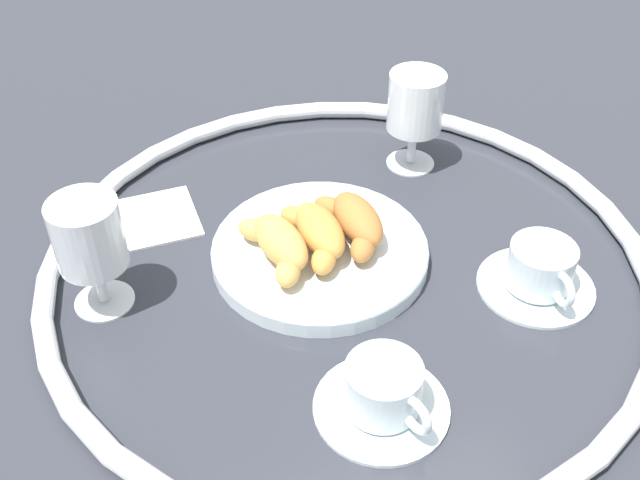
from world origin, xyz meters
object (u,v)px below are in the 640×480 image
(croissant_large, at_px, (355,221))
(folded_napkin, at_px, (153,218))
(coffee_cup_far, at_px, (540,272))
(juice_glass_left, at_px, (89,240))
(croissant_small, at_px, (318,232))
(juice_glass_right, at_px, (415,106))
(croissant_extra, at_px, (279,244))
(coffee_cup_near, at_px, (383,393))
(pastry_plate, at_px, (320,251))

(croissant_large, xyz_separation_m, folded_napkin, (0.13, 0.23, -0.04))
(coffee_cup_far, relative_size, juice_glass_left, 0.97)
(croissant_small, bearing_deg, croissant_large, -81.68)
(juice_glass_right, relative_size, folded_napkin, 1.27)
(croissant_extra, relative_size, coffee_cup_far, 0.98)
(folded_napkin, bearing_deg, croissant_extra, -137.22)
(croissant_small, xyz_separation_m, croissant_extra, (-0.01, 0.05, 0.00))
(croissant_extra, bearing_deg, coffee_cup_near, -168.20)
(croissant_extra, bearing_deg, croissant_large, -81.48)
(pastry_plate, relative_size, coffee_cup_far, 1.93)
(croissant_extra, relative_size, coffee_cup_near, 0.98)
(pastry_plate, distance_m, coffee_cup_far, 0.26)
(juice_glass_right, bearing_deg, coffee_cup_near, 154.56)
(coffee_cup_far, distance_m, juice_glass_right, 0.29)
(juice_glass_right, bearing_deg, folded_napkin, 93.85)
(croissant_large, relative_size, coffee_cup_far, 1.00)
(croissant_extra, bearing_deg, juice_glass_right, -54.40)
(pastry_plate, bearing_deg, croissant_large, -81.54)
(pastry_plate, xyz_separation_m, croissant_extra, (-0.01, 0.05, 0.03))
(juice_glass_left, relative_size, folded_napkin, 1.27)
(pastry_plate, xyz_separation_m, juice_glass_left, (-0.00, 0.26, 0.08))
(pastry_plate, distance_m, coffee_cup_near, 0.23)
(pastry_plate, height_order, croissant_large, croissant_large)
(croissant_small, bearing_deg, juice_glass_left, 90.09)
(coffee_cup_far, bearing_deg, coffee_cup_near, 115.84)
(pastry_plate, distance_m, juice_glass_right, 0.26)
(pastry_plate, relative_size, croissant_extra, 1.96)
(coffee_cup_far, distance_m, folded_napkin, 0.49)
(croissant_extra, xyz_separation_m, coffee_cup_near, (-0.23, -0.05, -0.02))
(croissant_large, bearing_deg, juice_glass_right, -41.54)
(pastry_plate, relative_size, folded_napkin, 2.38)
(pastry_plate, bearing_deg, folded_napkin, 53.83)
(juice_glass_right, bearing_deg, croissant_small, 130.90)
(croissant_small, height_order, juice_glass_left, juice_glass_left)
(juice_glass_left, bearing_deg, folded_napkin, -27.83)
(croissant_small, height_order, coffee_cup_far, croissant_small)
(croissant_small, height_order, croissant_extra, same)
(croissant_large, xyz_separation_m, coffee_cup_far, (-0.13, -0.18, -0.02))
(pastry_plate, relative_size, croissant_large, 1.92)
(croissant_extra, distance_m, juice_glass_left, 0.21)
(croissant_large, xyz_separation_m, croissant_small, (-0.01, 0.05, 0.00))
(croissant_extra, height_order, juice_glass_right, juice_glass_right)
(croissant_small, relative_size, folded_napkin, 1.24)
(croissant_large, xyz_separation_m, juice_glass_right, (0.15, -0.14, 0.05))
(croissant_large, relative_size, juice_glass_left, 0.97)
(croissant_small, xyz_separation_m, juice_glass_left, (-0.00, 0.25, 0.05))
(pastry_plate, xyz_separation_m, croissant_large, (0.01, -0.05, 0.03))
(croissant_extra, relative_size, folded_napkin, 1.22)
(juice_glass_right, bearing_deg, juice_glass_left, 110.12)
(coffee_cup_near, distance_m, juice_glass_right, 0.44)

